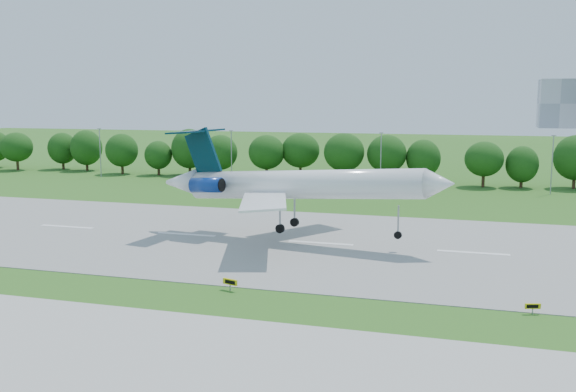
# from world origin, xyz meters

# --- Properties ---
(ground) EXTENTS (600.00, 600.00, 0.00)m
(ground) POSITION_xyz_m (0.00, 0.00, 0.00)
(ground) COLOR #285717
(ground) RESTS_ON ground
(runway) EXTENTS (400.00, 45.00, 0.08)m
(runway) POSITION_xyz_m (0.00, 25.00, 0.04)
(runway) COLOR gray
(runway) RESTS_ON ground
(tree_line) EXTENTS (288.40, 8.40, 10.40)m
(tree_line) POSITION_xyz_m (0.00, 92.00, 6.19)
(tree_line) COLOR #382314
(tree_line) RESTS_ON ground
(light_poles) EXTENTS (175.90, 0.25, 12.19)m
(light_poles) POSITION_xyz_m (-2.50, 82.00, 6.34)
(light_poles) COLOR gray
(light_poles) RESTS_ON ground
(airliner) EXTENTS (42.59, 30.71, 13.91)m
(airliner) POSITION_xyz_m (-24.69, 25.29, 8.07)
(airliner) COLOR white
(airliner) RESTS_ON ground
(taxi_sign_left) EXTENTS (1.72, 0.70, 1.23)m
(taxi_sign_left) POSITION_xyz_m (-23.99, 1.40, 0.90)
(taxi_sign_left) COLOR gray
(taxi_sign_left) RESTS_ON ground
(taxi_sign_centre) EXTENTS (1.43, 0.56, 1.01)m
(taxi_sign_centre) POSITION_xyz_m (5.31, 2.32, 0.75)
(taxi_sign_centre) COLOR gray
(taxi_sign_centre) RESTS_ON ground
(service_vehicle_a) EXTENTS (3.79, 1.59, 1.22)m
(service_vehicle_a) POSITION_xyz_m (-59.99, 80.54, 0.61)
(service_vehicle_a) COLOR white
(service_vehicle_a) RESTS_ON ground
(service_vehicle_b) EXTENTS (3.68, 1.69, 1.22)m
(service_vehicle_b) POSITION_xyz_m (-36.28, 74.65, 0.61)
(service_vehicle_b) COLOR silver
(service_vehicle_b) RESTS_ON ground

